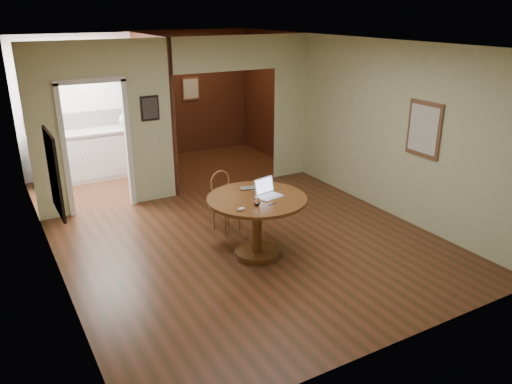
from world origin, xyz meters
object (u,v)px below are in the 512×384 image
dining_table (257,212)px  closed_laptop (252,189)px  chair (224,197)px  open_laptop (267,191)px

dining_table → closed_laptop: closed_laptop is taller
chair → open_laptop: open_laptop is taller
closed_laptop → open_laptop: bearing=-67.3°
dining_table → closed_laptop: bearing=72.0°
dining_table → open_laptop: 0.31m
dining_table → closed_laptop: 0.37m
dining_table → chair: size_ratio=1.46×
chair → closed_laptop: bearing=-93.3°
open_laptop → dining_table: bearing=164.3°
open_laptop → closed_laptop: open_laptop is taller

